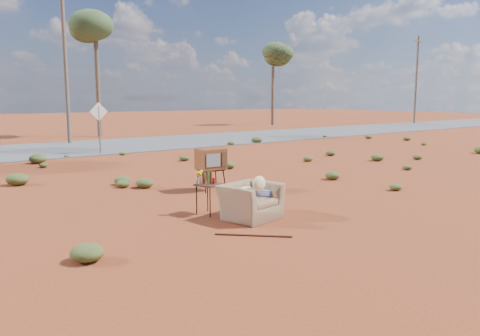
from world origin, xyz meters
TOP-DOWN VIEW (x-y plane):
  - ground at (0.00, 0.00)m, footprint 140.00×140.00m
  - highway at (0.00, 15.00)m, footprint 140.00×7.00m
  - armchair at (-0.15, -0.17)m, footprint 1.35×1.02m
  - tv_unit at (0.76, 2.61)m, footprint 0.71×0.59m
  - side_table at (-0.71, 0.61)m, footprint 0.55×0.55m
  - rusty_bar at (-0.95, -1.16)m, footprint 0.97×0.97m
  - road_sign at (1.50, 12.00)m, footprint 0.78×0.06m
  - eucalyptus_center at (5.00, 21.00)m, footprint 3.20×3.20m
  - eucalyptus_right at (22.00, 24.00)m, footprint 3.20×3.20m
  - utility_pole_center at (2.00, 17.50)m, footprint 1.40×0.20m
  - utility_pole_east at (34.00, 17.50)m, footprint 1.40×0.20m
  - scrub_patch at (-0.82, 4.41)m, footprint 17.49×8.07m

SIDE VIEW (x-z plane):
  - ground at x=0.00m, z-range 0.00..0.00m
  - rusty_bar at x=-0.95m, z-range 0.00..0.04m
  - highway at x=0.00m, z-range 0.00..0.04m
  - scrub_patch at x=-0.82m, z-range -0.03..0.30m
  - armchair at x=-0.15m, z-range -0.03..0.91m
  - side_table at x=-0.71m, z-range 0.21..1.11m
  - tv_unit at x=0.76m, z-range 0.26..1.35m
  - road_sign at x=1.50m, z-range 0.41..2.60m
  - utility_pole_center at x=2.00m, z-range 0.15..8.15m
  - utility_pole_east at x=34.00m, z-range 0.15..8.15m
  - eucalyptus_right at x=22.00m, z-range 2.39..9.49m
  - eucalyptus_center at x=5.00m, z-range 2.63..10.23m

